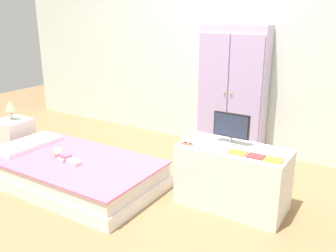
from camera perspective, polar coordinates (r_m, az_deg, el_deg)
ground_plane at (r=3.40m, az=-3.42°, el=-10.76°), size 10.00×10.00×0.02m
back_wall at (r=4.38m, az=8.62°, el=14.10°), size 6.40×0.05×2.70m
bed at (r=3.63m, az=-14.74°, el=-7.00°), size 1.68×0.93×0.26m
pillow at (r=4.03m, az=-21.24°, el=-2.68°), size 0.32×0.67×0.05m
doll at (r=3.59m, az=-16.30°, el=-4.41°), size 0.39×0.15×0.10m
nightstand at (r=4.52m, az=-23.04°, el=-1.72°), size 0.35×0.35×0.43m
table_lamp at (r=4.42m, az=-23.62°, el=2.88°), size 0.12×0.12×0.23m
wardrobe at (r=4.22m, az=10.12°, el=5.50°), size 0.77×0.27×1.47m
tv_stand at (r=3.13m, az=10.14°, el=-7.97°), size 0.90×0.44×0.54m
tv_monitor at (r=3.06m, az=9.95°, el=-0.05°), size 0.31×0.10×0.27m
rocking_horse_toy at (r=3.03m, az=3.11°, el=-1.93°), size 0.10×0.04×0.12m
book_orange at (r=2.92m, az=10.92°, el=-4.13°), size 0.14×0.10×0.01m
book_red at (r=2.87m, az=13.69°, el=-4.66°), size 0.13×0.10×0.01m
book_yellow at (r=2.83m, az=16.42°, el=-5.14°), size 0.13×0.10×0.02m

